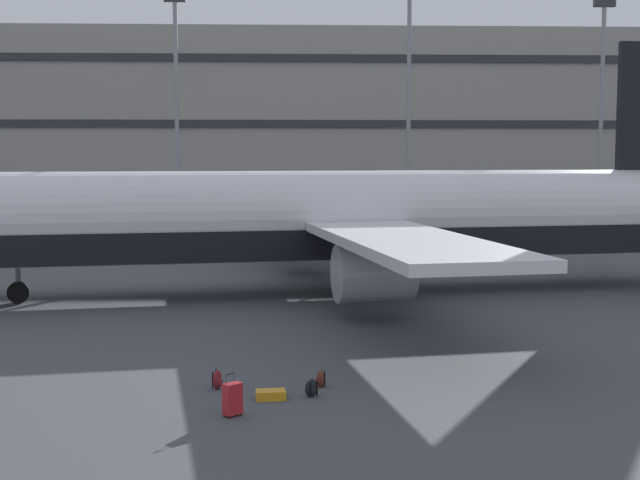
{
  "coord_description": "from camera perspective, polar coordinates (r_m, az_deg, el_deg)",
  "views": [
    {
      "loc": [
        0.09,
        -37.48,
        6.1
      ],
      "look_at": [
        1.35,
        -5.66,
        3.0
      ],
      "focal_mm": 48.99,
      "sensor_mm": 36.0,
      "label": 1
    }
  ],
  "objects": [
    {
      "name": "suitcase_red",
      "position": [
        22.25,
        -3.23,
        -10.06
      ],
      "size": [
        0.81,
        0.53,
        0.23
      ],
      "color": "orange",
      "rests_on": "ground_plane"
    },
    {
      "name": "light_mast_right",
      "position": [
        78.8,
        17.93,
        9.05
      ],
      "size": [
        1.8,
        0.5,
        19.23
      ],
      "color": "gray",
      "rests_on": "ground_plane"
    },
    {
      "name": "light_mast_center_right",
      "position": [
        75.13,
        5.85,
        12.22
      ],
      "size": [
        1.8,
        0.5,
        26.19
      ],
      "color": "gray",
      "rests_on": "ground_plane"
    },
    {
      "name": "backpack_purple",
      "position": [
        23.33,
        0.03,
        -9.06
      ],
      "size": [
        0.28,
        0.33,
        0.49
      ],
      "color": "#592619",
      "rests_on": "ground_plane"
    },
    {
      "name": "suitcase_black",
      "position": [
        20.87,
        -5.74,
        -10.27
      ],
      "size": [
        0.49,
        0.48,
        1.01
      ],
      "color": "#B21E23",
      "rests_on": "ground_plane"
    },
    {
      "name": "backpack_navy",
      "position": [
        22.41,
        -0.58,
        -9.66
      ],
      "size": [
        0.43,
        0.4,
        0.5
      ],
      "color": "black",
      "rests_on": "ground_plane"
    },
    {
      "name": "light_mast_center_left",
      "position": [
        74.62,
        -9.37,
        9.53
      ],
      "size": [
        1.8,
        0.5,
        19.42
      ],
      "color": "gray",
      "rests_on": "ground_plane"
    },
    {
      "name": "airliner",
      "position": [
        38.49,
        0.87,
        1.31
      ],
      "size": [
        40.51,
        32.85,
        11.36
      ],
      "color": "silver",
      "rests_on": "ground_plane"
    },
    {
      "name": "backpack_small",
      "position": [
        23.24,
        -6.71,
        -9.07
      ],
      "size": [
        0.32,
        0.4,
        0.57
      ],
      "color": "maroon",
      "rests_on": "ground_plane"
    },
    {
      "name": "ground_plane",
      "position": [
        37.98,
        -2.39,
        -3.69
      ],
      "size": [
        600.0,
        600.0,
        0.0
      ],
      "primitive_type": "plane",
      "color": "#424449"
    },
    {
      "name": "terminal_structure",
      "position": [
        88.95,
        -2.36,
        7.42
      ],
      "size": [
        156.09,
        15.36,
        17.99
      ],
      "color": "gray",
      "rests_on": "ground_plane"
    }
  ]
}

